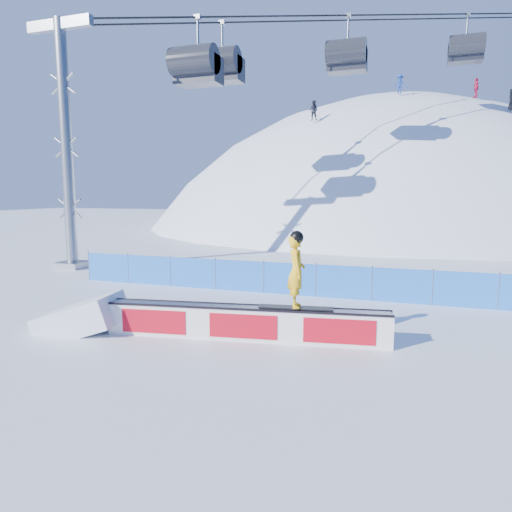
% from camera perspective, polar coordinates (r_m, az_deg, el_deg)
% --- Properties ---
extents(ground, '(160.00, 160.00, 0.00)m').
position_cam_1_polar(ground, '(12.53, 7.89, -9.79)').
color(ground, white).
rests_on(ground, ground).
extents(snow_hill, '(64.00, 64.00, 64.00)m').
position_cam_1_polar(snow_hill, '(58.03, 15.64, -14.41)').
color(snow_hill, white).
rests_on(snow_hill, ground).
extents(safety_fence, '(22.05, 0.05, 1.30)m').
position_cam_1_polar(safety_fence, '(16.69, 10.85, -3.24)').
color(safety_fence, blue).
rests_on(safety_fence, ground).
extents(chairlift, '(40.80, 41.70, 22.00)m').
position_cam_1_polar(chairlift, '(41.43, 23.69, 25.75)').
color(chairlift, gray).
rests_on(chairlift, ground).
extents(rail_box, '(7.42, 1.60, 0.89)m').
position_cam_1_polar(rail_box, '(11.97, -1.40, -8.36)').
color(rail_box, white).
rests_on(rail_box, ground).
extents(snow_ramp, '(2.51, 1.78, 1.45)m').
position_cam_1_polar(snow_ramp, '(13.77, -20.91, -8.61)').
color(snow_ramp, white).
rests_on(snow_ramp, ground).
extents(snowboarder, '(1.92, 0.77, 1.97)m').
position_cam_1_polar(snowboarder, '(11.46, 5.06, -1.82)').
color(snowboarder, black).
rests_on(snowboarder, rail_box).
extents(distant_skiers, '(16.06, 6.53, 4.40)m').
position_cam_1_polar(distant_skiers, '(43.29, 19.37, 18.49)').
color(distant_skiers, black).
rests_on(distant_skiers, ground).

